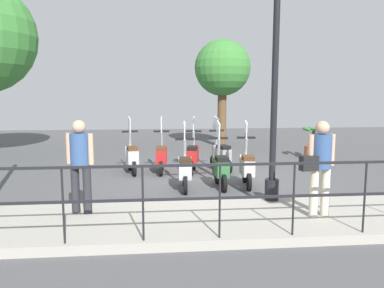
{
  "coord_description": "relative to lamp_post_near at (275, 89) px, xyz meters",
  "views": [
    {
      "loc": [
        -9.22,
        1.41,
        2.17
      ],
      "look_at": [
        0.2,
        0.5,
        0.9
      ],
      "focal_mm": 35.0,
      "sensor_mm": 36.0,
      "label": 1
    }
  ],
  "objects": [
    {
      "name": "scooter_near_1",
      "position": [
        1.58,
        0.72,
        -1.77
      ],
      "size": [
        1.23,
        0.44,
        1.54
      ],
      "rotation": [
        0.0,
        0.0,
        0.02
      ],
      "color": "black",
      "rests_on": "ground_plane"
    },
    {
      "name": "ground_plane",
      "position": [
        2.4,
        0.79,
        -2.26
      ],
      "size": [
        28.0,
        28.0,
        0.0
      ],
      "primitive_type": "plane",
      "color": "#4C4C4F"
    },
    {
      "name": "pedestrian_distant",
      "position": [
        -0.47,
        3.47,
        -1.18
      ],
      "size": [
        0.4,
        0.47,
        1.59
      ],
      "rotation": [
        0.0,
        0.0,
        2.83
      ],
      "color": "#28282D",
      "rests_on": "promenade_walkway"
    },
    {
      "name": "fence_railing",
      "position": [
        -1.8,
        0.79,
        -1.37
      ],
      "size": [
        0.04,
        16.03,
        1.07
      ],
      "color": "black",
      "rests_on": "promenade_walkway"
    },
    {
      "name": "potted_palm",
      "position": [
        5.16,
        -3.05,
        -1.81
      ],
      "size": [
        1.06,
        0.66,
        1.05
      ],
      "color": "#9E5B3D",
      "rests_on": "ground_plane"
    },
    {
      "name": "promenade_walkway",
      "position": [
        -0.75,
        0.79,
        -2.18
      ],
      "size": [
        2.2,
        20.0,
        0.15
      ],
      "color": "#A39E93",
      "rests_on": "ground_plane"
    },
    {
      "name": "pedestrian_with_bag",
      "position": [
        -1.04,
        -0.46,
        -1.18
      ],
      "size": [
        0.38,
        0.64,
        1.59
      ],
      "rotation": [
        0.0,
        0.0,
        0.19
      ],
      "color": "beige",
      "rests_on": "promenade_walkway"
    },
    {
      "name": "scooter_far_1",
      "position": [
        3.32,
        1.2,
        -1.77
      ],
      "size": [
        1.22,
        0.48,
        1.54
      ],
      "rotation": [
        0.0,
        0.0,
        -0.19
      ],
      "color": "black",
      "rests_on": "ground_plane"
    },
    {
      "name": "tree_distant",
      "position": [
        8.37,
        -0.5,
        0.91
      ],
      "size": [
        2.26,
        2.26,
        4.35
      ],
      "color": "brown",
      "rests_on": "ground_plane"
    },
    {
      "name": "scooter_far_3",
      "position": [
        3.4,
        2.87,
        -1.77
      ],
      "size": [
        1.22,
        0.49,
        1.54
      ],
      "rotation": [
        0.0,
        0.0,
        0.2
      ],
      "color": "black",
      "rests_on": "ground_plane"
    },
    {
      "name": "lamp_post_near",
      "position": [
        0.0,
        0.0,
        0.0
      ],
      "size": [
        0.26,
        0.9,
        4.71
      ],
      "color": "black",
      "rests_on": "promenade_walkway"
    },
    {
      "name": "scooter_far_2",
      "position": [
        3.36,
        2.06,
        -1.77
      ],
      "size": [
        1.23,
        0.44,
        1.54
      ],
      "rotation": [
        0.0,
        0.0,
        -0.05
      ],
      "color": "black",
      "rests_on": "ground_plane"
    },
    {
      "name": "scooter_near_0",
      "position": [
        1.64,
        0.08,
        -1.77
      ],
      "size": [
        1.23,
        0.44,
        1.54
      ],
      "rotation": [
        0.0,
        0.0,
        -0.12
      ],
      "color": "black",
      "rests_on": "ground_plane"
    },
    {
      "name": "scooter_near_2",
      "position": [
        1.49,
        1.55,
        -1.77
      ],
      "size": [
        1.23,
        0.44,
        1.54
      ],
      "rotation": [
        0.0,
        0.0,
        -0.05
      ],
      "color": "black",
      "rests_on": "ground_plane"
    },
    {
      "name": "scooter_far_0",
      "position": [
        3.43,
        0.39,
        -1.77
      ],
      "size": [
        1.2,
        0.55,
        1.54
      ],
      "rotation": [
        0.0,
        0.0,
        0.31
      ],
      "color": "black",
      "rests_on": "ground_plane"
    }
  ]
}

